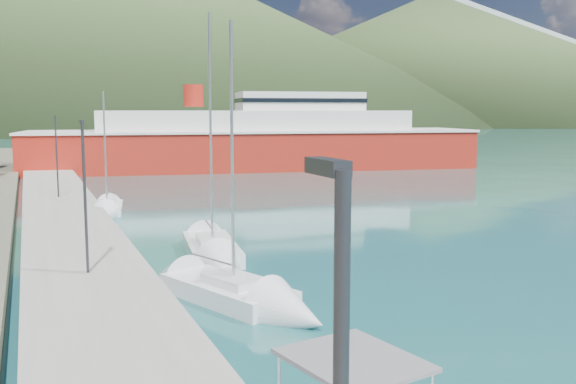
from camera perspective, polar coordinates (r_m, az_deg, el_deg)
name	(u,v)px	position (r m, az deg, el deg)	size (l,w,h in m)	color
ground	(87,147)	(133.69, -17.46, 3.81)	(1400.00, 1400.00, 0.00)	#1C5859
quay	(68,228)	(39.68, -18.94, -3.04)	(5.00, 88.00, 0.80)	gray
hills_far	(186,39)	(653.03, -9.05, 13.31)	(1480.00, 900.00, 180.00)	gray
hills_near	(215,41)	(402.87, -6.52, 13.17)	(1010.00, 520.00, 115.00)	#354925
lamp_posts	(83,189)	(27.15, -17.75, 0.28)	(0.15, 47.13, 6.06)	#2D2D33
sailboat_near	(260,303)	(23.47, -2.46, -9.87)	(5.07, 8.21, 11.35)	silver
sailboat_mid	(217,259)	(30.32, -6.32, -5.96)	(3.56, 9.09, 12.74)	silver
sailboat_far	(106,212)	(45.91, -15.85, -1.73)	(3.05, 6.60, 9.34)	silver
ferry	(257,142)	(80.07, -2.75, 4.44)	(56.02, 20.48, 10.90)	#A01F13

